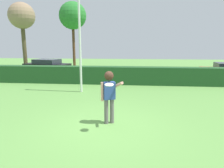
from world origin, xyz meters
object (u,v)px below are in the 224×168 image
at_px(parked_car_black, 47,65).
at_px(birch_tree, 73,16).
at_px(person, 109,91).
at_px(frisbee, 109,85).
at_px(lamppost, 79,28).
at_px(bare_elm_tree, 22,17).

relative_size(parked_car_black, birch_tree, 0.63).
xyz_separation_m(person, birch_tree, (-5.73, 15.85, 4.50)).
distance_m(frisbee, lamppost, 5.82).
bearing_deg(parked_car_black, birch_tree, 71.64).
xyz_separation_m(lamppost, parked_car_black, (-5.08, 7.30, -2.78)).
bearing_deg(birch_tree, parked_car_black, -108.36).
relative_size(frisbee, bare_elm_tree, 0.04).
xyz_separation_m(frisbee, parked_car_black, (-7.20, 12.33, -0.78)).
relative_size(person, lamppost, 0.28).
height_order(person, bare_elm_tree, bare_elm_tree).
height_order(person, frisbee, person).
xyz_separation_m(frisbee, lamppost, (-2.12, 5.03, 2.00)).
distance_m(person, birch_tree, 17.45).
bearing_deg(lamppost, birch_tree, 107.73).
bearing_deg(parked_car_black, person, -58.54).
xyz_separation_m(person, parked_car_black, (-7.12, 11.64, -0.41)).
bearing_deg(bare_elm_tree, birch_tree, 35.90).
distance_m(person, lamppost, 5.36).
bearing_deg(birch_tree, bare_elm_tree, -144.10).
distance_m(lamppost, birch_tree, 12.27).
bearing_deg(parked_car_black, bare_elm_tree, 156.20).
xyz_separation_m(lamppost, bare_elm_tree, (-7.82, 8.51, 1.72)).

